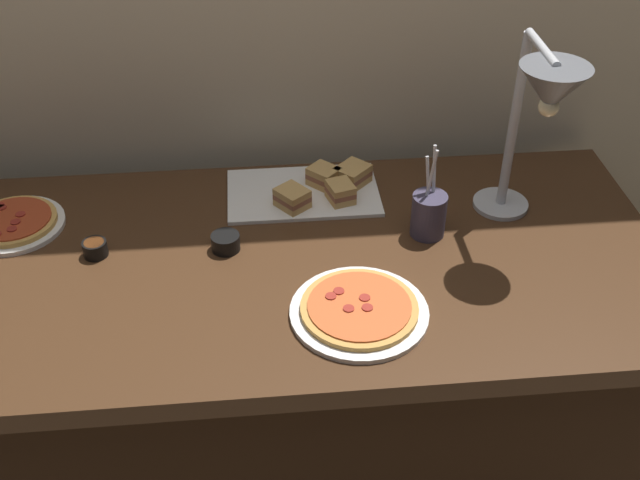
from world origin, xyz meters
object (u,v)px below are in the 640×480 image
(sandwich_platter, at_px, (316,189))
(pizza_plate_front, at_px, (359,310))
(utensil_holder, at_px, (429,214))
(heat_lamp, at_px, (543,103))
(sauce_cup_near, at_px, (95,248))
(pizza_plate_center, at_px, (14,223))
(sauce_cup_far, at_px, (226,242))

(sandwich_platter, bearing_deg, pizza_plate_front, -83.87)
(utensil_holder, bearing_deg, heat_lamp, -12.79)
(heat_lamp, relative_size, sauce_cup_near, 8.34)
(pizza_plate_front, height_order, utensil_holder, utensil_holder)
(pizza_plate_center, height_order, utensil_holder, utensil_holder)
(pizza_plate_center, relative_size, sauce_cup_far, 3.60)
(heat_lamp, relative_size, pizza_plate_center, 1.94)
(utensil_holder, bearing_deg, sauce_cup_near, -179.26)
(pizza_plate_front, bearing_deg, sandwich_platter, 96.13)
(heat_lamp, bearing_deg, utensil_holder, 167.21)
(pizza_plate_front, xyz_separation_m, utensil_holder, (0.20, 0.27, 0.05))
(pizza_plate_center, relative_size, sandwich_platter, 0.62)
(heat_lamp, relative_size, sandwich_platter, 1.21)
(pizza_plate_front, relative_size, sandwich_platter, 0.76)
(pizza_plate_center, bearing_deg, sauce_cup_far, -14.88)
(sauce_cup_near, bearing_deg, sauce_cup_far, -1.14)
(pizza_plate_center, height_order, sandwich_platter, sandwich_platter)
(pizza_plate_center, bearing_deg, sauce_cup_near, -31.51)
(pizza_plate_front, distance_m, sauce_cup_near, 0.64)
(pizza_plate_center, distance_m, sauce_cup_far, 0.54)
(pizza_plate_center, bearing_deg, sandwich_platter, 5.38)
(sauce_cup_near, height_order, utensil_holder, utensil_holder)
(pizza_plate_center, bearing_deg, heat_lamp, -7.93)
(heat_lamp, distance_m, sandwich_platter, 0.63)
(sauce_cup_near, xyz_separation_m, sauce_cup_far, (0.30, -0.01, 0.00))
(pizza_plate_center, relative_size, sauce_cup_near, 4.30)
(pizza_plate_front, xyz_separation_m, sandwich_platter, (-0.05, 0.47, 0.01))
(heat_lamp, distance_m, pizza_plate_center, 1.28)
(pizza_plate_center, distance_m, sandwich_platter, 0.76)
(heat_lamp, relative_size, utensil_holder, 2.05)
(sauce_cup_near, distance_m, sauce_cup_far, 0.30)
(pizza_plate_center, xyz_separation_m, utensil_holder, (1.01, -0.12, 0.05))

